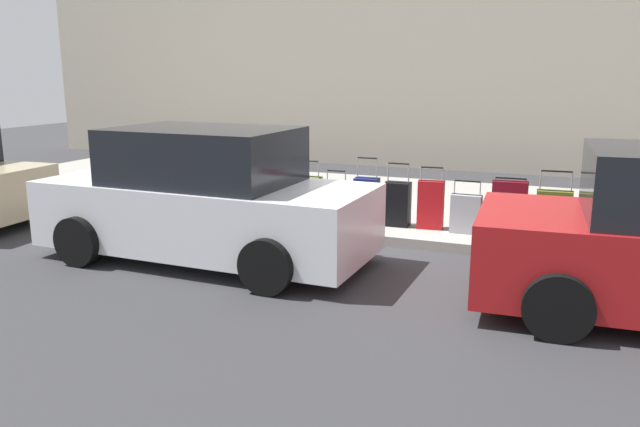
{
  "coord_description": "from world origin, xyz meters",
  "views": [
    {
      "loc": [
        -3.04,
        8.27,
        2.41
      ],
      "look_at": [
        0.07,
        0.58,
        0.53
      ],
      "focal_mm": 35.2,
      "sensor_mm": 36.0,
      "label": 1
    }
  ],
  "objects_px": {
    "suitcase_teal_7": "(336,203)",
    "suitcase_olive_8": "(306,196)",
    "suitcase_maroon_9": "(274,195)",
    "bollard_post": "(127,176)",
    "suitcase_maroon_2": "(509,208)",
    "parked_car_white_1": "(205,200)",
    "suitcase_navy_6": "(367,200)",
    "suitcase_silver_10": "(243,194)",
    "suitcase_red_4": "(431,205)",
    "suitcase_olive_1": "(553,215)",
    "suitcase_teal_0": "(601,217)",
    "suitcase_silver_3": "(466,214)",
    "suitcase_black_5": "(397,204)",
    "fire_hydrant": "(166,180)",
    "suitcase_red_11": "(216,193)"
  },
  "relations": [
    {
      "from": "suitcase_black_5",
      "to": "suitcase_red_11",
      "type": "xyz_separation_m",
      "value": [
        3.2,
        -0.08,
        -0.08
      ]
    },
    {
      "from": "suitcase_black_5",
      "to": "suitcase_olive_8",
      "type": "bearing_deg",
      "value": -2.49
    },
    {
      "from": "suitcase_maroon_2",
      "to": "fire_hydrant",
      "type": "bearing_deg",
      "value": 0.48
    },
    {
      "from": "suitcase_teal_7",
      "to": "suitcase_maroon_2",
      "type": "bearing_deg",
      "value": -177.92
    },
    {
      "from": "suitcase_olive_1",
      "to": "suitcase_maroon_9",
      "type": "height_order",
      "value": "suitcase_olive_1"
    },
    {
      "from": "suitcase_olive_8",
      "to": "parked_car_white_1",
      "type": "height_order",
      "value": "parked_car_white_1"
    },
    {
      "from": "suitcase_red_4",
      "to": "suitcase_teal_7",
      "type": "relative_size",
      "value": 1.17
    },
    {
      "from": "suitcase_silver_3",
      "to": "suitcase_black_5",
      "type": "height_order",
      "value": "suitcase_black_5"
    },
    {
      "from": "parked_car_white_1",
      "to": "suitcase_olive_8",
      "type": "bearing_deg",
      "value": -101.41
    },
    {
      "from": "suitcase_maroon_2",
      "to": "suitcase_silver_10",
      "type": "height_order",
      "value": "suitcase_silver_10"
    },
    {
      "from": "suitcase_silver_3",
      "to": "fire_hydrant",
      "type": "xyz_separation_m",
      "value": [
        5.19,
        -0.07,
        0.15
      ]
    },
    {
      "from": "suitcase_teal_0",
      "to": "suitcase_maroon_9",
      "type": "height_order",
      "value": "suitcase_teal_0"
    },
    {
      "from": "suitcase_teal_7",
      "to": "suitcase_maroon_9",
      "type": "distance_m",
      "value": 1.13
    },
    {
      "from": "suitcase_red_4",
      "to": "fire_hydrant",
      "type": "xyz_separation_m",
      "value": [
        4.67,
        -0.02,
        0.07
      ]
    },
    {
      "from": "suitcase_teal_0",
      "to": "suitcase_silver_10",
      "type": "bearing_deg",
      "value": -1.44
    },
    {
      "from": "suitcase_red_4",
      "to": "suitcase_maroon_9",
      "type": "xyz_separation_m",
      "value": [
        2.6,
        -0.06,
        -0.05
      ]
    },
    {
      "from": "suitcase_navy_6",
      "to": "suitcase_teal_7",
      "type": "bearing_deg",
      "value": 3.81
    },
    {
      "from": "suitcase_silver_3",
      "to": "suitcase_red_11",
      "type": "relative_size",
      "value": 1.35
    },
    {
      "from": "suitcase_black_5",
      "to": "suitcase_silver_3",
      "type": "bearing_deg",
      "value": 177.67
    },
    {
      "from": "suitcase_maroon_2",
      "to": "parked_car_white_1",
      "type": "xyz_separation_m",
      "value": [
        3.57,
        2.26,
        0.27
      ]
    },
    {
      "from": "suitcase_olive_8",
      "to": "suitcase_silver_10",
      "type": "distance_m",
      "value": 1.17
    },
    {
      "from": "suitcase_olive_1",
      "to": "suitcase_red_4",
      "type": "distance_m",
      "value": 1.7
    },
    {
      "from": "suitcase_maroon_2",
      "to": "suitcase_navy_6",
      "type": "xyz_separation_m",
      "value": [
        2.09,
        0.06,
        -0.04
      ]
    },
    {
      "from": "suitcase_maroon_2",
      "to": "suitcase_maroon_9",
      "type": "xyz_separation_m",
      "value": [
        3.71,
        0.01,
        -0.08
      ]
    },
    {
      "from": "suitcase_maroon_2",
      "to": "fire_hydrant",
      "type": "relative_size",
      "value": 1.02
    },
    {
      "from": "suitcase_teal_7",
      "to": "suitcase_olive_8",
      "type": "distance_m",
      "value": 0.55
    },
    {
      "from": "suitcase_olive_8",
      "to": "suitcase_teal_0",
      "type": "bearing_deg",
      "value": 178.63
    },
    {
      "from": "suitcase_silver_3",
      "to": "fire_hydrant",
      "type": "distance_m",
      "value": 5.2
    },
    {
      "from": "suitcase_silver_10",
      "to": "parked_car_white_1",
      "type": "bearing_deg",
      "value": 107.29
    },
    {
      "from": "suitcase_black_5",
      "to": "suitcase_silver_10",
      "type": "distance_m",
      "value": 2.68
    },
    {
      "from": "suitcase_olive_1",
      "to": "suitcase_navy_6",
      "type": "xyz_separation_m",
      "value": [
        2.69,
        0.02,
        0.0
      ]
    },
    {
      "from": "suitcase_maroon_9",
      "to": "suitcase_silver_10",
      "type": "height_order",
      "value": "suitcase_silver_10"
    },
    {
      "from": "suitcase_maroon_9",
      "to": "bollard_post",
      "type": "height_order",
      "value": "bollard_post"
    },
    {
      "from": "suitcase_silver_3",
      "to": "suitcase_navy_6",
      "type": "relative_size",
      "value": 0.76
    },
    {
      "from": "suitcase_teal_0",
      "to": "suitcase_red_4",
      "type": "xyz_separation_m",
      "value": [
        2.3,
        -0.05,
        -0.02
      ]
    },
    {
      "from": "suitcase_olive_1",
      "to": "suitcase_red_4",
      "type": "height_order",
      "value": "suitcase_olive_1"
    },
    {
      "from": "suitcase_maroon_2",
      "to": "parked_car_white_1",
      "type": "height_order",
      "value": "parked_car_white_1"
    },
    {
      "from": "suitcase_teal_0",
      "to": "suitcase_teal_7",
      "type": "relative_size",
      "value": 1.32
    },
    {
      "from": "suitcase_silver_3",
      "to": "suitcase_silver_10",
      "type": "height_order",
      "value": "suitcase_silver_10"
    },
    {
      "from": "suitcase_olive_8",
      "to": "bollard_post",
      "type": "relative_size",
      "value": 0.97
    },
    {
      "from": "bollard_post",
      "to": "fire_hydrant",
      "type": "bearing_deg",
      "value": -167.97
    },
    {
      "from": "suitcase_teal_7",
      "to": "suitcase_maroon_9",
      "type": "relative_size",
      "value": 1.18
    },
    {
      "from": "suitcase_teal_7",
      "to": "suitcase_maroon_9",
      "type": "height_order",
      "value": "suitcase_teal_7"
    },
    {
      "from": "suitcase_black_5",
      "to": "suitcase_teal_7",
      "type": "height_order",
      "value": "suitcase_black_5"
    },
    {
      "from": "suitcase_maroon_9",
      "to": "bollard_post",
      "type": "bearing_deg",
      "value": 3.95
    },
    {
      "from": "suitcase_teal_7",
      "to": "parked_car_white_1",
      "type": "xyz_separation_m",
      "value": [
        0.99,
        2.17,
        0.38
      ]
    },
    {
      "from": "suitcase_red_11",
      "to": "suitcase_black_5",
      "type": "bearing_deg",
      "value": 178.55
    },
    {
      "from": "suitcase_olive_8",
      "to": "fire_hydrant",
      "type": "xyz_separation_m",
      "value": [
        2.65,
        0.04,
        0.1
      ]
    },
    {
      "from": "suitcase_maroon_9",
      "to": "suitcase_red_11",
      "type": "xyz_separation_m",
      "value": [
        1.1,
        -0.01,
        -0.05
      ]
    },
    {
      "from": "suitcase_red_11",
      "to": "suitcase_silver_10",
      "type": "bearing_deg",
      "value": -177.86
    }
  ]
}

